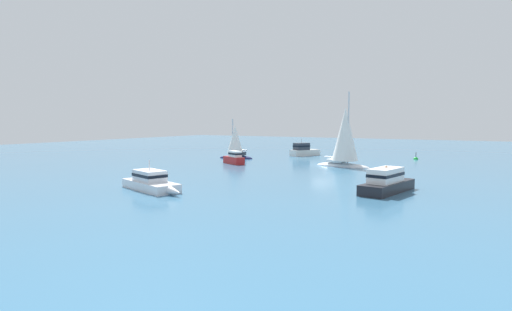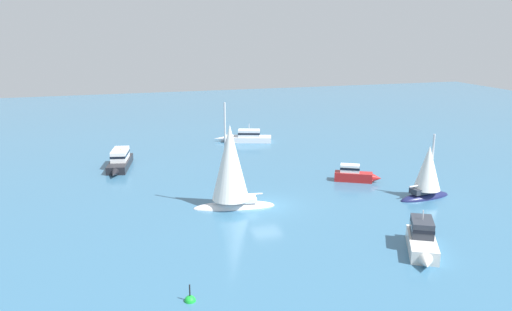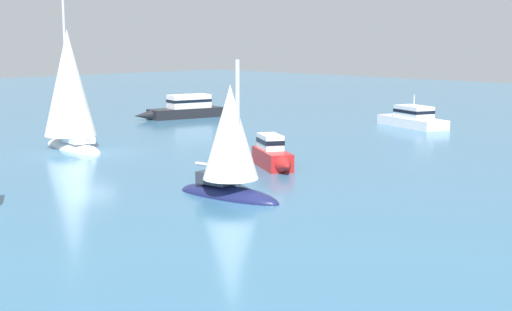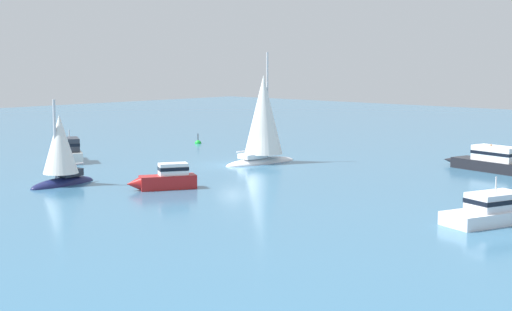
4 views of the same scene
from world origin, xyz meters
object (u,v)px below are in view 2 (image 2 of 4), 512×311
at_px(powerboat, 120,160).
at_px(sailboat, 427,176).
at_px(launch, 355,175).
at_px(cabin_cruiser, 422,240).
at_px(motor_cruiser, 247,137).
at_px(channel_buoy, 190,301).
at_px(yacht, 231,170).

relative_size(powerboat, sailboat, 1.26).
bearing_deg(sailboat, powerboat, 136.93).
bearing_deg(launch, cabin_cruiser, -72.50).
bearing_deg(powerboat, motor_cruiser, 128.31).
bearing_deg(launch, powerboat, -179.69).
bearing_deg(channel_buoy, sailboat, 26.73).
height_order(motor_cruiser, channel_buoy, motor_cruiser).
distance_m(launch, yacht, 14.41).
bearing_deg(yacht, sailboat, 179.82).
xyz_separation_m(cabin_cruiser, motor_cruiser, (-2.17, 36.71, -0.18)).
distance_m(launch, motor_cruiser, 21.22).
bearing_deg(launch, channel_buoy, -108.48).
bearing_deg(sailboat, yacht, 163.74).
xyz_separation_m(cabin_cruiser, yacht, (-10.44, 12.38, 2.50)).
bearing_deg(launch, motor_cruiser, 133.42).
relative_size(yacht, channel_buoy, 7.04).
bearing_deg(powerboat, launch, 73.05).
xyz_separation_m(cabin_cruiser, channel_buoy, (-16.50, -2.07, -0.81)).
distance_m(cabin_cruiser, channel_buoy, 16.65).
relative_size(launch, cabin_cruiser, 0.76).
bearing_deg(motor_cruiser, powerboat, 45.50).
relative_size(cabin_cruiser, channel_buoy, 4.38).
distance_m(powerboat, cabin_cruiser, 34.00).
xyz_separation_m(launch, yacht, (-13.65, -3.80, 2.62)).
distance_m(motor_cruiser, channel_buoy, 41.35).
height_order(cabin_cruiser, motor_cruiser, cabin_cruiser).
relative_size(cabin_cruiser, motor_cruiser, 0.77).
relative_size(motor_cruiser, channel_buoy, 5.70).
bearing_deg(channel_buoy, powerboat, 94.71).
height_order(powerboat, cabin_cruiser, cabin_cruiser).
bearing_deg(channel_buoy, cabin_cruiser, 7.16).
bearing_deg(powerboat, sailboat, 66.04).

